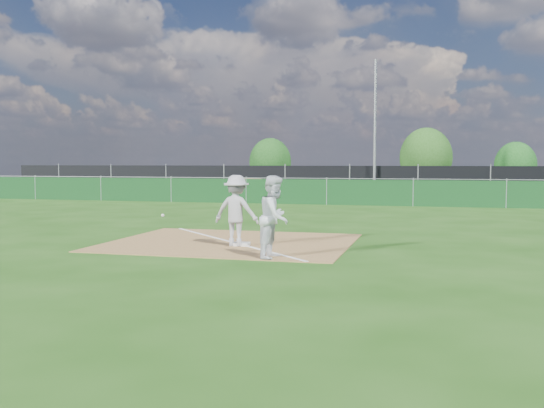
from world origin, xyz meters
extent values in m
plane|color=#1C480F|center=(0.00, 10.00, 0.00)|extent=(90.00, 90.00, 0.00)
cube|color=olive|center=(0.00, 1.00, 0.01)|extent=(6.00, 5.00, 0.02)
cube|color=white|center=(0.00, 1.00, 0.03)|extent=(5.01, 5.01, 0.01)
cube|color=#0F3716|center=(0.00, 15.00, 0.60)|extent=(44.00, 0.05, 1.20)
ellipsoid|color=olive|center=(-5.00, 18.50, 0.58)|extent=(3.38, 2.60, 1.17)
cube|color=black|center=(0.00, 23.00, 0.90)|extent=(46.00, 0.04, 1.80)
cube|color=black|center=(0.00, 28.00, 0.01)|extent=(46.00, 9.00, 0.01)
cylinder|color=slate|center=(1.50, 22.70, 4.00)|extent=(0.16, 0.16, 8.00)
cube|color=silver|center=(0.47, 0.44, 0.06)|extent=(0.40, 0.40, 0.08)
imported|color=#B4B3B6|center=(0.36, 0.36, 0.87)|extent=(1.13, 0.69, 1.70)
sphere|color=white|center=(-1.63, 0.50, 0.70)|extent=(0.08, 0.08, 0.08)
imported|color=silver|center=(1.69, -1.08, 0.88)|extent=(0.75, 0.92, 1.75)
imported|color=#B6B8BF|center=(-6.53, 26.74, 0.85)|extent=(5.27, 3.24, 1.68)
imported|color=black|center=(-0.54, 26.58, 0.68)|extent=(4.28, 3.00, 1.34)
imported|color=black|center=(4.35, 28.45, 0.69)|extent=(5.01, 2.89, 1.37)
cylinder|color=#382316|center=(-7.64, 32.88, 0.55)|extent=(0.24, 0.24, 1.10)
ellipsoid|color=#184714|center=(-7.64, 32.88, 2.01)|extent=(3.29, 3.29, 3.79)
cylinder|color=#382316|center=(4.28, 33.40, 0.64)|extent=(0.24, 0.24, 1.29)
ellipsoid|color=#204D16|center=(4.28, 33.40, 2.36)|extent=(3.86, 3.86, 4.44)
cylinder|color=#382316|center=(10.57, 33.54, 0.49)|extent=(0.24, 0.24, 0.98)
ellipsoid|color=#154C16|center=(10.57, 33.54, 1.80)|extent=(2.94, 2.94, 3.39)
camera|label=1|loc=(4.93, -13.36, 2.04)|focal=40.00mm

